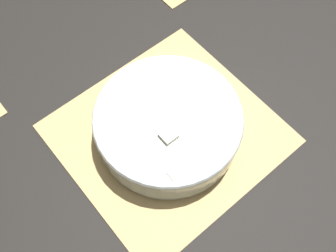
{
  "coord_description": "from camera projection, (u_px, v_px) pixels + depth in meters",
  "views": [
    {
      "loc": [
        -0.29,
        0.24,
        0.75
      ],
      "look_at": [
        0.0,
        0.0,
        0.04
      ],
      "focal_mm": 42.0,
      "sensor_mm": 36.0,
      "label": 1
    }
  ],
  "objects": [
    {
      "name": "bamboo_mat_center",
      "position": [
        168.0,
        133.0,
        0.84
      ],
      "size": [
        0.4,
        0.43,
        0.01
      ],
      "color": "#D6B775",
      "rests_on": "ground_plane"
    },
    {
      "name": "fruit_salad_bowl",
      "position": [
        168.0,
        123.0,
        0.8
      ],
      "size": [
        0.3,
        0.3,
        0.08
      ],
      "color": "silver",
      "rests_on": "bamboo_mat_center"
    },
    {
      "name": "ground_plane",
      "position": [
        168.0,
        134.0,
        0.84
      ],
      "size": [
        6.0,
        6.0,
        0.0
      ],
      "primitive_type": "plane",
      "color": "black"
    }
  ]
}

